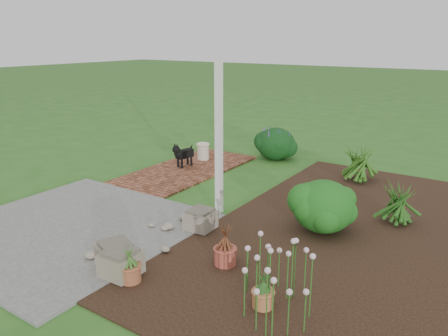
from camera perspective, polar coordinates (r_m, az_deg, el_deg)
The scene contains 18 objects.
ground at distance 7.57m, azimuth -2.96°, elevation -5.56°, with size 80.00×80.00×0.00m, color #2B611E.
concrete_patio at distance 7.27m, azimuth -19.47°, elevation -7.37°, with size 3.50×3.50×0.04m, color #5B5B59.
brick_path at distance 9.86m, azimuth -4.81°, elevation -0.16°, with size 1.60×3.50×0.04m, color brown.
garden_bed at distance 6.95m, azimuth 16.62°, elevation -8.27°, with size 4.00×7.00×0.03m, color black.
veranda_post at distance 7.10m, azimuth -0.68°, elevation 3.55°, with size 0.10×0.10×2.50m, color white.
stone_trough_near at distance 5.66m, azimuth -13.32°, elevation -12.09°, with size 0.43×0.43×0.28m, color #7C725D.
stone_trough_mid at distance 5.85m, azimuth -13.94°, elevation -11.08°, with size 0.43×0.43×0.29m, color #776A5C.
stone_trough_far at distance 6.75m, azimuth -3.07°, elevation -6.81°, with size 0.41×0.41×0.27m, color gray.
black_dog at distance 9.91m, azimuth -5.39°, elevation 1.92°, with size 0.25×0.61×0.53m.
cream_ceramic_urn at distance 10.53m, azimuth -2.76°, elevation 2.16°, with size 0.28×0.28×0.38m, color beige.
evergreen_shrub at distance 6.80m, azimuth 12.87°, elevation -4.72°, with size 0.94×0.94×0.80m, color #0C4410.
agapanthus_clump_back at distance 7.40m, azimuth 21.81°, elevation -3.81°, with size 0.87×0.87×0.79m, color #0F3E0B, non-canonical shape.
agapanthus_clump_front at distance 9.33m, azimuth 17.26°, elevation 1.13°, with size 1.02×1.02×0.91m, color #19370C, non-canonical shape.
pink_flower_patch at distance 4.86m, azimuth 5.85°, elevation -13.87°, with size 1.14×1.14×0.73m, color #113D0F, non-canonical shape.
terracotta_pot_bronze at distance 5.76m, azimuth 0.16°, elevation -11.42°, with size 0.28×0.28×0.23m, color #AC4A3A.
terracotta_pot_small_left at distance 4.99m, azimuth 5.10°, elevation -16.64°, with size 0.23×0.23×0.19m, color #B36B3C.
terracotta_pot_small_right at distance 5.52m, azimuth -12.13°, elevation -13.29°, with size 0.25×0.25×0.21m, color #995333.
purple_flowering_bush at distance 10.74m, azimuth 6.78°, elevation 3.28°, with size 0.94×0.94×0.79m, color black.
Camera 1 is at (4.22, -5.60, 2.86)m, focal length 35.00 mm.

